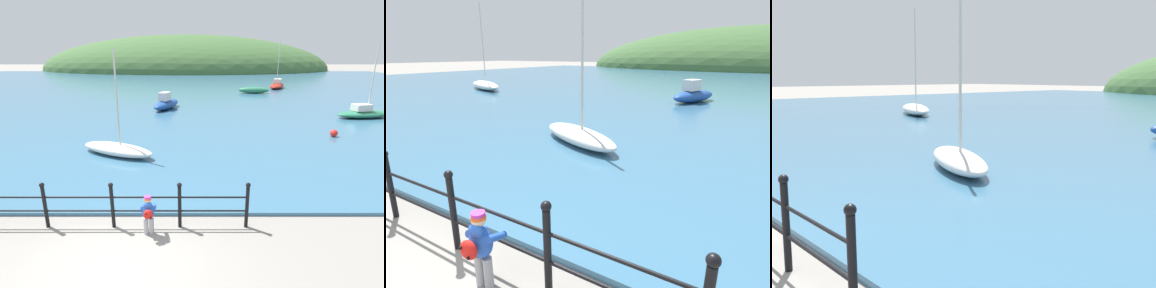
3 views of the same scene
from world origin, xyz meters
TOP-DOWN VIEW (x-y plane):
  - ground_plane at (0.00, 0.00)m, footprint 200.00×200.00m
  - water at (0.00, 32.00)m, footprint 80.00×60.00m
  - far_hillside at (0.00, 68.27)m, footprint 66.18×36.40m
  - iron_railing at (-0.43, 1.50)m, footprint 6.75×0.12m
  - child_in_coat at (0.51, 1.17)m, footprint 0.41×0.55m
  - boat_nearest_quay at (-1.56, 6.70)m, footprint 3.51×2.40m
  - boat_blue_hull at (11.50, 30.45)m, footprint 3.03×4.55m
  - boat_far_right at (7.86, 25.87)m, footprint 3.18×1.34m
  - boat_green_fishing at (-0.39, 17.13)m, footprint 2.26×3.63m
  - boat_twin_mast at (12.72, 14.06)m, footprint 3.97×1.99m
  - mooring_buoy at (8.69, 9.48)m, footprint 0.36×0.36m

SIDE VIEW (x-z plane):
  - ground_plane at x=0.00m, z-range 0.00..0.00m
  - far_hillside at x=0.00m, z-range -7.96..7.96m
  - water at x=0.00m, z-range 0.00..0.10m
  - mooring_buoy at x=8.69m, z-range 0.10..0.46m
  - boat_nearest_quay at x=-1.56m, z-range -1.75..2.48m
  - boat_twin_mast at x=12.72m, z-range -1.92..2.72m
  - boat_far_right at x=7.86m, z-range 0.10..0.75m
  - boat_blue_hull at x=11.50m, z-range -2.20..3.11m
  - boat_green_fishing at x=-0.39m, z-range -0.12..1.14m
  - child_in_coat at x=0.51m, z-range 0.10..1.11m
  - iron_railing at x=-0.43m, z-range 0.04..1.25m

